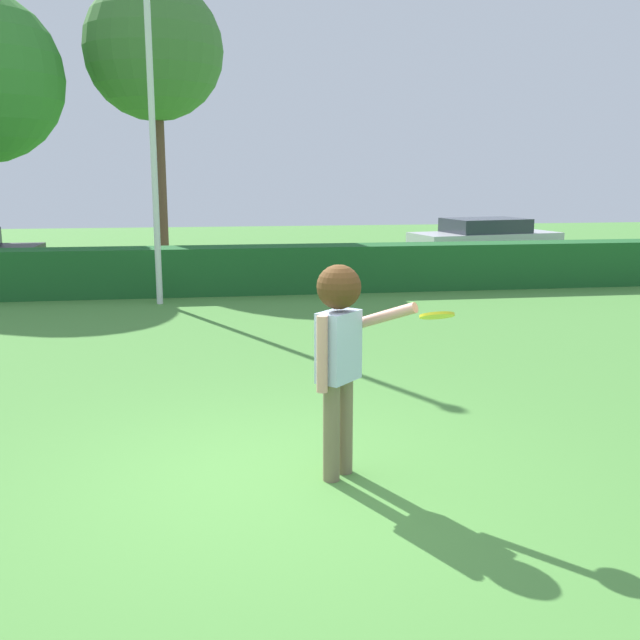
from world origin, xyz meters
TOP-DOWN VIEW (x-y plane):
  - ground_plane at (0.00, 0.00)m, footprint 60.00×60.00m
  - person at (0.48, 0.04)m, footprint 0.83×0.49m
  - frisbee at (1.19, -0.31)m, footprint 0.27×0.27m
  - lamppost at (-1.52, 8.80)m, footprint 0.24×0.24m
  - hedge_row at (0.00, 9.89)m, footprint 21.63×0.90m
  - parked_car_silver at (7.34, 14.46)m, footprint 4.45×2.47m
  - maple_tree at (-1.85, 15.50)m, footprint 3.74×3.74m

SIDE VIEW (x-z plane):
  - ground_plane at x=0.00m, z-range 0.00..0.00m
  - hedge_row at x=0.00m, z-range 0.00..1.00m
  - parked_car_silver at x=7.34m, z-range 0.06..1.31m
  - person at x=0.48m, z-range 0.27..2.07m
  - frisbee at x=1.19m, z-range 1.38..1.49m
  - lamppost at x=-1.52m, z-range 0.32..7.09m
  - maple_tree at x=-1.85m, z-range 1.91..9.56m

